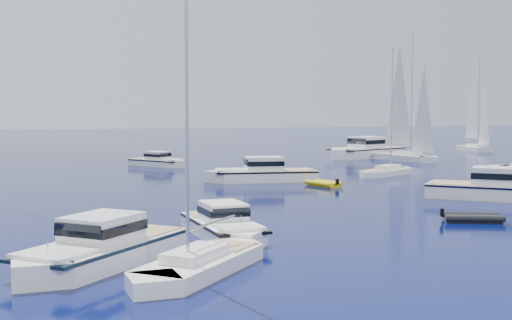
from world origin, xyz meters
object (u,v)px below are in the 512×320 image
at_px(motor_cruiser_near, 224,237).
at_px(motor_cruiser_right, 500,200).
at_px(sailboat_fore, 200,273).
at_px(tender_yellow, 323,186).

distance_m(motor_cruiser_near, motor_cruiser_right, 23.87).
xyz_separation_m(sailboat_fore, tender_yellow, (15.99, 26.89, 0.00)).
bearing_deg(motor_cruiser_near, sailboat_fore, 64.86).
bearing_deg(motor_cruiser_right, sailboat_fore, -17.71).
xyz_separation_m(motor_cruiser_right, sailboat_fore, (-25.01, -15.49, 0.00)).
height_order(motor_cruiser_near, motor_cruiser_right, motor_cruiser_right).
relative_size(motor_cruiser_near, motor_cruiser_right, 0.76).
relative_size(motor_cruiser_near, tender_yellow, 2.53).
xyz_separation_m(motor_cruiser_near, motor_cruiser_right, (22.34, 8.43, 0.00)).
bearing_deg(motor_cruiser_right, motor_cruiser_near, -28.81).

